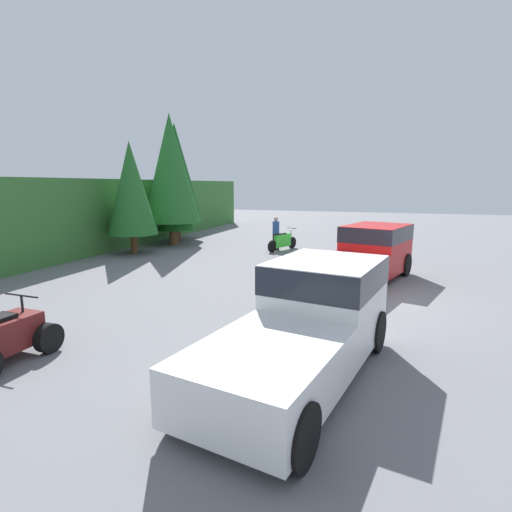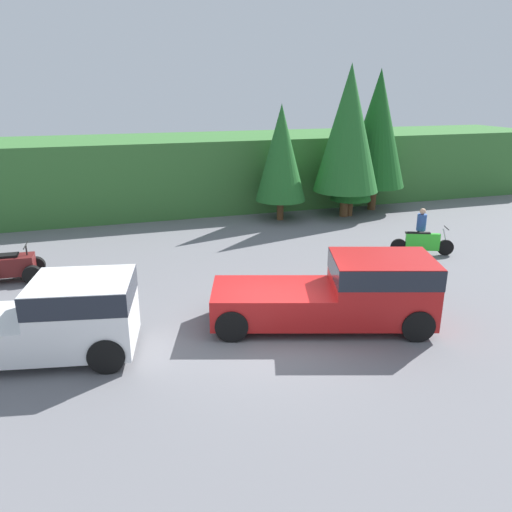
{
  "view_description": "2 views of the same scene",
  "coord_description": "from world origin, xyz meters",
  "px_view_note": "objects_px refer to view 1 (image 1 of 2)",
  "views": [
    {
      "loc": [
        -12.57,
        -0.65,
        3.47
      ],
      "look_at": [
        0.75,
        3.78,
        0.95
      ],
      "focal_mm": 28.0,
      "sensor_mm": 36.0,
      "label": 1
    },
    {
      "loc": [
        -3.96,
        -11.21,
        6.28
      ],
      "look_at": [
        0.75,
        3.78,
        0.95
      ],
      "focal_mm": 35.0,
      "sensor_mm": 36.0,
      "label": 2
    }
  ],
  "objects_px": {
    "dirt_bike": "(283,242)",
    "quad_atv": "(0,339)",
    "pickup_truck_second": "(310,317)",
    "pickup_truck_red": "(367,253)",
    "rider_person": "(276,232)"
  },
  "relations": [
    {
      "from": "dirt_bike",
      "to": "quad_atv",
      "type": "relative_size",
      "value": 1.12
    },
    {
      "from": "pickup_truck_second",
      "to": "quad_atv",
      "type": "distance_m",
      "value": 6.06
    },
    {
      "from": "pickup_truck_second",
      "to": "pickup_truck_red",
      "type": "bearing_deg",
      "value": 6.22
    },
    {
      "from": "dirt_bike",
      "to": "rider_person",
      "type": "height_order",
      "value": "rider_person"
    },
    {
      "from": "dirt_bike",
      "to": "rider_person",
      "type": "relative_size",
      "value": 1.3
    },
    {
      "from": "pickup_truck_red",
      "to": "pickup_truck_second",
      "type": "distance_m",
      "value": 7.62
    },
    {
      "from": "pickup_truck_second",
      "to": "rider_person",
      "type": "relative_size",
      "value": 3.1
    },
    {
      "from": "pickup_truck_red",
      "to": "pickup_truck_second",
      "type": "relative_size",
      "value": 1.15
    },
    {
      "from": "pickup_truck_red",
      "to": "quad_atv",
      "type": "relative_size",
      "value": 3.05
    },
    {
      "from": "pickup_truck_second",
      "to": "rider_person",
      "type": "xyz_separation_m",
      "value": [
        13.5,
        4.43,
        -0.07
      ]
    },
    {
      "from": "rider_person",
      "to": "dirt_bike",
      "type": "bearing_deg",
      "value": -97.68
    },
    {
      "from": "dirt_bike",
      "to": "quad_atv",
      "type": "xyz_separation_m",
      "value": [
        -15.01,
        1.8,
        0.02
      ]
    },
    {
      "from": "pickup_truck_red",
      "to": "quad_atv",
      "type": "xyz_separation_m",
      "value": [
        -9.27,
        6.42,
        -0.55
      ]
    },
    {
      "from": "dirt_bike",
      "to": "quad_atv",
      "type": "bearing_deg",
      "value": -165.16
    },
    {
      "from": "pickup_truck_second",
      "to": "dirt_bike",
      "type": "distance_m",
      "value": 13.94
    }
  ]
}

